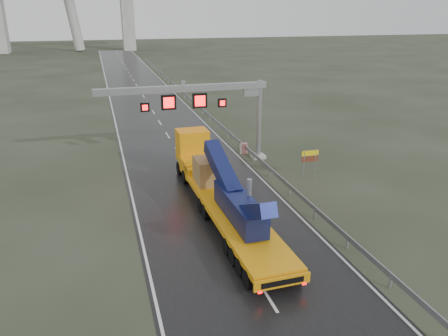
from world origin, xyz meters
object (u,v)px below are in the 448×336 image
object	(u,v)px
exit_sign_pair	(310,159)
striped_barrier	(244,148)
heavy_haul_truck	(216,182)
sign_gantry	(208,101)

from	to	relation	value
exit_sign_pair	striped_barrier	world-z (taller)	exit_sign_pair
exit_sign_pair	striped_barrier	bearing A→B (deg)	111.47
heavy_haul_truck	striped_barrier	bearing A→B (deg)	60.60
heavy_haul_truck	exit_sign_pair	world-z (taller)	heavy_haul_truck
heavy_haul_truck	exit_sign_pair	size ratio (longest dim) A/B	7.79
sign_gantry	exit_sign_pair	world-z (taller)	sign_gantry
heavy_haul_truck	striped_barrier	distance (m)	11.99
exit_sign_pair	sign_gantry	bearing A→B (deg)	138.21
sign_gantry	striped_barrier	size ratio (longest dim) A/B	14.37
striped_barrier	exit_sign_pair	bearing A→B (deg)	-74.62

